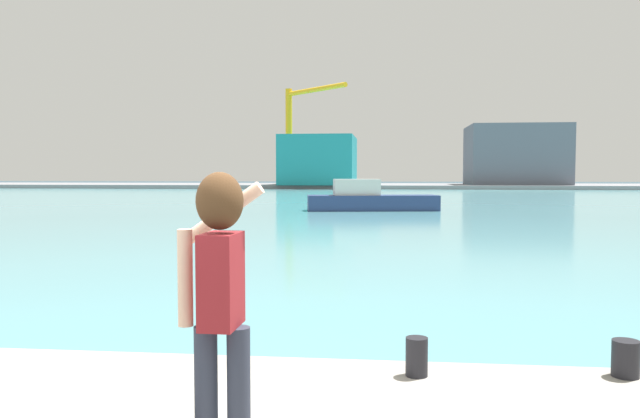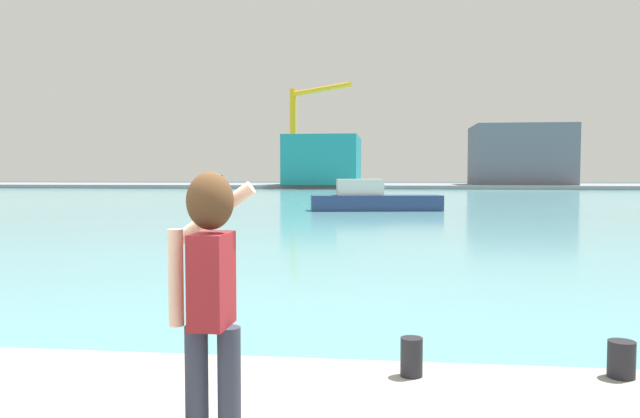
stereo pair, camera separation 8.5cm
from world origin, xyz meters
name	(u,v)px [view 1 (the left image)]	position (x,y,z in m)	size (l,w,h in m)	color
ground_plane	(370,199)	(0.00, 50.00, 0.00)	(220.00, 220.00, 0.00)	#334751
harbor_water	(371,198)	(0.00, 52.00, 0.01)	(140.00, 100.00, 0.02)	#599EA8
far_shore_dock	(378,186)	(0.00, 92.00, 0.27)	(140.00, 20.00, 0.54)	gray
person_photographer	(220,286)	(0.50, -0.12, 1.60)	(0.53, 0.55, 1.74)	#2D3342
harbor_bollard	(417,357)	(1.74, 1.59, 0.70)	(0.19, 0.19, 0.33)	black
harbor_bollard_2	(626,359)	(3.51, 1.76, 0.69)	(0.23, 0.23, 0.31)	black
boat_moored	(369,199)	(0.40, 33.40, 0.68)	(7.97, 3.17, 1.88)	navy
warehouse_left	(319,161)	(-8.68, 88.34, 4.11)	(10.60, 13.68, 7.14)	teal
warehouse_right	(515,155)	(20.29, 90.81, 4.89)	(13.82, 11.61, 8.70)	slate
port_crane	(297,123)	(-12.01, 88.18, 9.73)	(10.00, 10.12, 14.42)	yellow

